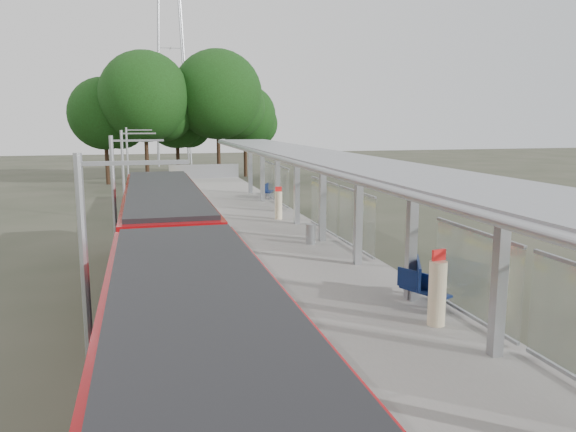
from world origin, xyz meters
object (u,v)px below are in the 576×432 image
(train, at_px, (176,286))
(info_pillar_far, at_px, (278,205))
(info_pillar_near, at_px, (437,293))
(bench_far, at_px, (268,190))
(bench_mid, at_px, (422,280))
(litter_bin, at_px, (311,234))
(bench_near, at_px, (422,289))

(train, xyz_separation_m, info_pillar_far, (5.95, 14.18, -0.33))
(info_pillar_near, bearing_deg, bench_far, 77.00)
(bench_mid, bearing_deg, litter_bin, 120.47)
(bench_mid, bearing_deg, bench_far, 113.28)
(bench_far, bearing_deg, bench_mid, -68.62)
(litter_bin, bearing_deg, bench_mid, -83.93)
(bench_near, height_order, bench_far, bench_near)
(bench_far, distance_m, litter_bin, 13.81)
(bench_near, xyz_separation_m, info_pillar_far, (-0.53, 14.27, 0.20))
(bench_mid, xyz_separation_m, info_pillar_far, (-0.74, 13.84, 0.11))
(info_pillar_far, distance_m, litter_bin, 5.98)
(bench_near, height_order, info_pillar_far, info_pillar_far)
(bench_near, distance_m, bench_mid, 0.49)
(train, distance_m, info_pillar_far, 15.38)
(bench_near, bearing_deg, bench_far, 63.93)
(train, bearing_deg, bench_far, 72.04)
(info_pillar_near, distance_m, info_pillar_far, 15.56)
(info_pillar_near, bearing_deg, info_pillar_far, 80.15)
(bench_far, distance_m, info_pillar_far, 7.87)
(info_pillar_far, bearing_deg, litter_bin, -85.54)
(bench_far, height_order, info_pillar_far, info_pillar_far)
(bench_far, relative_size, litter_bin, 1.76)
(bench_mid, height_order, info_pillar_far, info_pillar_far)
(info_pillar_near, bearing_deg, bench_mid, 62.86)
(info_pillar_near, bearing_deg, bench_near, 66.23)
(bench_mid, bearing_deg, info_pillar_near, -82.02)
(bench_near, bearing_deg, info_pillar_near, -127.49)
(train, relative_size, bench_mid, 15.58)
(info_pillar_near, height_order, litter_bin, info_pillar_near)
(bench_mid, distance_m, info_pillar_far, 13.86)
(litter_bin, bearing_deg, info_pillar_far, 89.10)
(info_pillar_far, bearing_deg, bench_near, -82.48)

